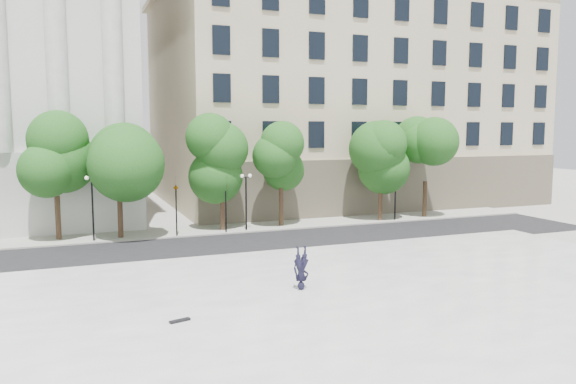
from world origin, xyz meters
name	(u,v)px	position (x,y,z in m)	size (l,w,h in m)	color
ground	(307,355)	(0.00, 0.00, 0.00)	(160.00, 160.00, 0.00)	#A9A8A0
plaza	(277,321)	(0.00, 3.00, 0.23)	(44.00, 22.00, 0.45)	white
street	(195,249)	(0.00, 18.00, 0.01)	(60.00, 8.00, 0.02)	black
far_sidewalk	(177,232)	(0.00, 24.00, 0.06)	(60.00, 4.00, 0.12)	#B5B1A7
building_east	(335,96)	(20.00, 38.91, 11.14)	(36.00, 26.15, 23.00)	beige
traffic_light_west	(176,186)	(-0.35, 22.30, 3.62)	(0.67, 1.61, 4.13)	black
traffic_light_east	(226,184)	(3.22, 22.30, 3.67)	(0.45, 1.69, 4.17)	black
person_lying	(301,283)	(2.23, 5.86, 0.72)	(0.71, 0.47, 1.95)	black
skateboard	(180,321)	(-3.62, 3.62, 0.49)	(0.80, 0.20, 0.08)	black
street_trees	(155,162)	(-1.57, 23.43, 5.29)	(46.66, 5.06, 7.94)	#382619
lamp_posts	(177,196)	(-0.23, 22.60, 2.90)	(35.82, 0.28, 4.49)	black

